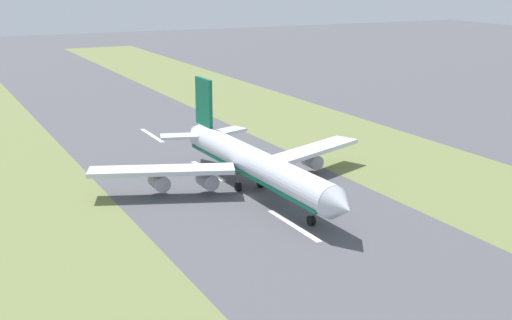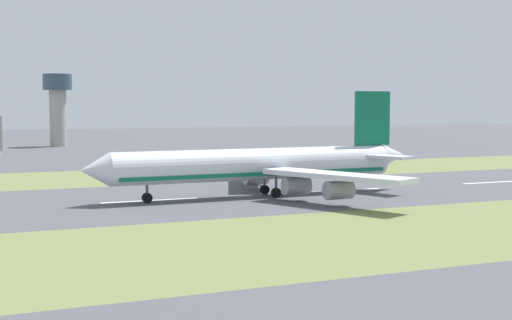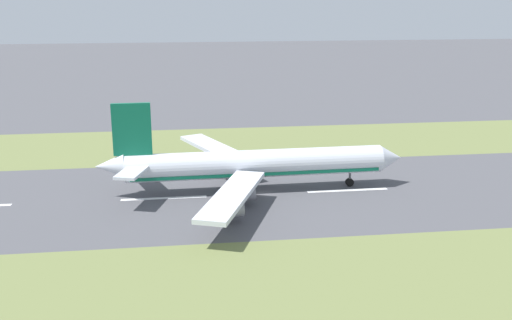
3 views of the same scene
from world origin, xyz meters
The scene contains 7 objects.
ground_plane centered at (0.00, 0.00, 0.00)m, with size 800.00×800.00×0.00m, color #4C4C51.
grass_median_west centered at (-45.00, 0.00, 0.00)m, with size 40.00×600.00×0.01m, color olive.
grass_median_east centered at (45.00, 0.00, 0.00)m, with size 40.00×600.00×0.01m, color olive.
centreline_dash_near centered at (0.00, -61.55, 0.01)m, with size 1.20×18.00×0.01m, color silver.
centreline_dash_mid centered at (0.00, -21.55, 0.01)m, with size 1.20×18.00×0.01m, color silver.
centreline_dash_far centered at (0.00, 18.45, 0.01)m, with size 1.20×18.00×0.01m, color silver.
airplane_main_jet centered at (-2.35, -3.45, 6.02)m, with size 64.12×67.11×20.20m.
Camera 1 is at (58.90, 122.73, 43.86)m, focal length 50.00 mm.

